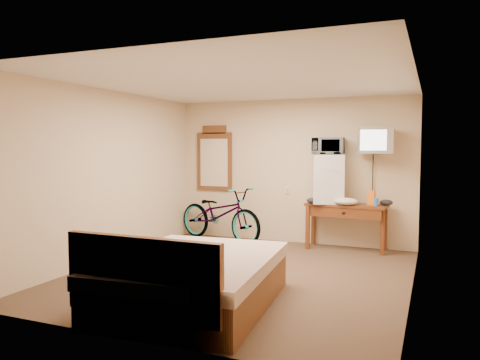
{
  "coord_description": "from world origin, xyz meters",
  "views": [
    {
      "loc": [
        2.31,
        -5.59,
        1.67
      ],
      "look_at": [
        -0.22,
        0.47,
        1.21
      ],
      "focal_mm": 35.0,
      "sensor_mm": 36.0,
      "label": 1
    }
  ],
  "objects": [
    {
      "name": "snack_bag",
      "position": [
        1.39,
        2.03,
        0.86
      ],
      "size": [
        0.13,
        0.09,
        0.23
      ],
      "primitive_type": "cube",
      "rotation": [
        0.0,
        0.0,
        -0.24
      ],
      "color": "orange",
      "rests_on": "desk"
    },
    {
      "name": "bicycle",
      "position": [
        -1.2,
        1.9,
        0.48
      ],
      "size": [
        1.95,
        1.17,
        0.97
      ],
      "primitive_type": "imported",
      "rotation": [
        0.0,
        0.0,
        1.27
      ],
      "color": "black",
      "rests_on": "floor"
    },
    {
      "name": "mini_fridge",
      "position": [
        0.69,
        2.04,
        1.15
      ],
      "size": [
        0.6,
        0.58,
        0.8
      ],
      "color": "silver",
      "rests_on": "desk"
    },
    {
      "name": "wall_mirror",
      "position": [
        -1.49,
        2.27,
        1.45
      ],
      "size": [
        0.71,
        0.04,
        1.2
      ],
      "color": "brown",
      "rests_on": "room"
    },
    {
      "name": "room",
      "position": [
        -0.0,
        0.0,
        1.25
      ],
      "size": [
        4.6,
        4.64,
        2.5
      ],
      "color": "#463123",
      "rests_on": "ground"
    },
    {
      "name": "blue_cup",
      "position": [
        1.48,
        1.94,
        0.81
      ],
      "size": [
        0.07,
        0.07,
        0.13
      ],
      "primitive_type": "cylinder",
      "color": "#396DC3",
      "rests_on": "desk"
    },
    {
      "name": "bed",
      "position": [
        0.0,
        -1.37,
        0.29
      ],
      "size": [
        1.75,
        2.22,
        0.9
      ],
      "color": "brown",
      "rests_on": "floor"
    },
    {
      "name": "microwave",
      "position": [
        0.69,
        2.04,
        1.69
      ],
      "size": [
        0.53,
        0.38,
        0.28
      ],
      "primitive_type": "imported",
      "rotation": [
        0.0,
        0.0,
        0.08
      ],
      "color": "silver",
      "rests_on": "mini_fridge"
    },
    {
      "name": "desk",
      "position": [
        1.0,
        2.0,
        0.62
      ],
      "size": [
        1.32,
        0.6,
        0.75
      ],
      "color": "brown",
      "rests_on": "floor"
    },
    {
      "name": "crt_television",
      "position": [
        1.43,
        2.02,
        1.78
      ],
      "size": [
        0.58,
        0.64,
        0.42
      ],
      "color": "black",
      "rests_on": "room"
    },
    {
      "name": "cloth_dark_a",
      "position": [
        0.52,
        1.86,
        0.8
      ],
      "size": [
        0.28,
        0.21,
        0.1
      ],
      "primitive_type": "ellipsoid",
      "color": "black",
      "rests_on": "desk"
    },
    {
      "name": "cloth_cream",
      "position": [
        1.02,
        1.87,
        0.81
      ],
      "size": [
        0.38,
        0.29,
        0.12
      ],
      "primitive_type": "ellipsoid",
      "color": "white",
      "rests_on": "desk"
    },
    {
      "name": "cloth_dark_b",
      "position": [
        1.62,
        2.08,
        0.8
      ],
      "size": [
        0.2,
        0.17,
        0.09
      ],
      "primitive_type": "ellipsoid",
      "color": "black",
      "rests_on": "desk"
    }
  ]
}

